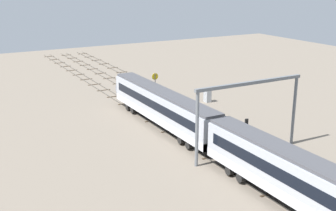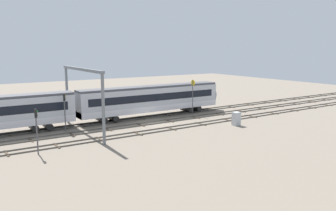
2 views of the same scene
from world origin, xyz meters
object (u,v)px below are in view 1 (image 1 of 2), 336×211
object	(u,v)px
overhead_gantry	(250,102)
signal_light_trackside_approach	(246,135)
train	(299,181)
relay_cabinet	(207,96)
speed_sign_mid_trackside	(155,87)

from	to	relation	value
overhead_gantry	signal_light_trackside_approach	xyz separation A→B (m)	(-1.84, 1.83, -2.81)
overhead_gantry	signal_light_trackside_approach	bearing A→B (deg)	135.26
train	relay_cabinet	size ratio (longest dim) A/B	39.94
train	overhead_gantry	distance (m)	12.73
speed_sign_mid_trackside	relay_cabinet	bearing A→B (deg)	-86.92
overhead_gantry	relay_cabinet	distance (m)	21.57
overhead_gantry	speed_sign_mid_trackside	size ratio (longest dim) A/B	2.43
signal_light_trackside_approach	train	bearing A→B (deg)	167.27
train	overhead_gantry	size ratio (longest dim) A/B	5.36
train	overhead_gantry	world-z (taller)	overhead_gantry
overhead_gantry	signal_light_trackside_approach	distance (m)	3.82
speed_sign_mid_trackside	overhead_gantry	bearing A→B (deg)	-174.75
overhead_gantry	speed_sign_mid_trackside	bearing A→B (deg)	5.25
overhead_gantry	relay_cabinet	bearing A→B (deg)	-21.84
train	relay_cabinet	bearing A→B (deg)	-20.86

